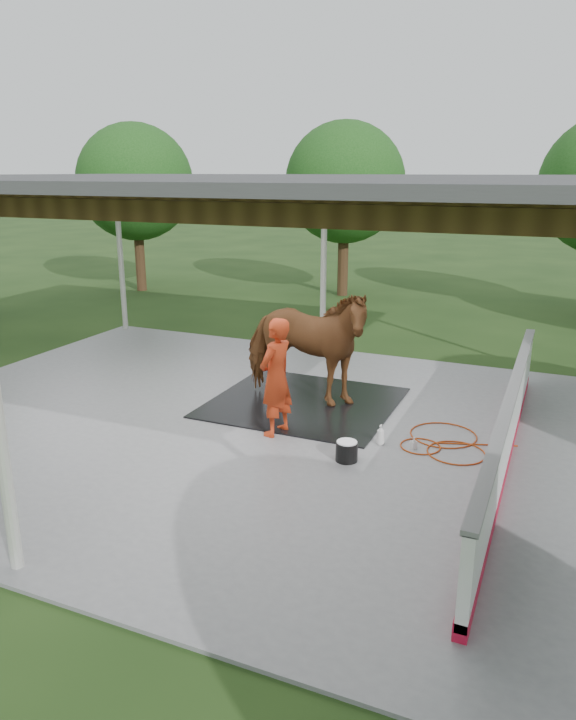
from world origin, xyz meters
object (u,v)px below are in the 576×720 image
at_px(dasher_board, 508,431).
at_px(horse, 304,345).
at_px(handler, 276,377).
at_px(wash_bucket, 347,451).

bearing_deg(dasher_board, horse, 160.95).
xyz_separation_m(handler, wash_bucket, (1.38, -0.52, -0.81)).
bearing_deg(dasher_board, handler, -176.18).
distance_m(horse, wash_bucket, 2.70).
bearing_deg(wash_bucket, dasher_board, 19.22).
distance_m(dasher_board, wash_bucket, 2.33).
height_order(horse, wash_bucket, horse).
relative_size(dasher_board, horse, 3.13).
xyz_separation_m(dasher_board, horse, (-3.68, 1.27, 0.56)).
relative_size(dasher_board, handler, 4.14).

